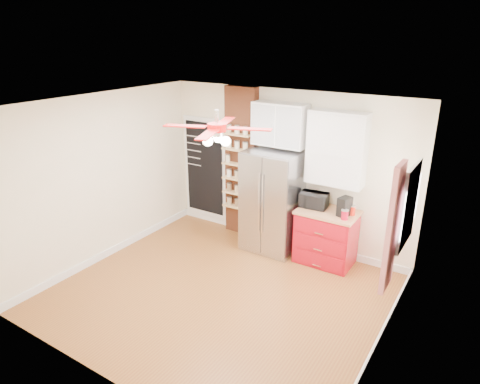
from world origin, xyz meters
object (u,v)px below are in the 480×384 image
Objects in this scene: red_cabinet at (326,237)px; pantry_jar_oats at (228,159)px; toaster_oven at (314,200)px; fridge at (272,201)px; canister_left at (345,215)px; ceiling_fan at (217,128)px; coffee_maker at (344,207)px.

red_cabinet is 2.20m from pantry_jar_oats.
toaster_oven is at bearing 172.73° from red_cabinet.
red_cabinet is at bearing 2.95° from fridge.
toaster_oven is 3.09× the size of canister_left.
canister_left is 2.35m from pantry_jar_oats.
pantry_jar_oats is at bearing 120.44° from ceiling_fan.
red_cabinet is at bearing -2.72° from pantry_jar_oats.
toaster_oven is (0.71, 0.08, 0.15)m from fridge.
fridge reaches higher than canister_left.
toaster_oven is (-0.26, 0.03, 0.57)m from red_cabinet.
pantry_jar_oats is (-0.99, 0.14, 0.56)m from fridge.
ceiling_fan is 2.44m from canister_left.
coffee_maker is at bearing 113.67° from canister_left.
red_cabinet is (0.97, 0.05, -0.42)m from fridge.
ceiling_fan reaches higher than pantry_jar_oats.
toaster_oven reaches higher than canister_left.
toaster_oven is 0.54m from coffee_maker.
canister_left is (1.25, 1.51, -1.45)m from ceiling_fan.
red_cabinet is 0.67× the size of ceiling_fan.
ceiling_fan is 2.31m from toaster_oven.
fridge is 1.15m from pantry_jar_oats.
coffee_maker is 0.16m from canister_left.
canister_left reaches higher than red_cabinet.
ceiling_fan is 3.22× the size of toaster_oven.
canister_left is (1.30, -0.12, 0.10)m from fridge.
canister_left is at bearing -5.09° from fridge.
coffee_maker is 2.34× the size of pantry_jar_oats.
pantry_jar_oats is (-2.23, 0.13, 0.39)m from coffee_maker.
pantry_jar_oats reaches higher than toaster_oven.
fridge is 12.40× the size of canister_left.
coffee_maker is at bearing -13.20° from toaster_oven.
toaster_oven is at bearing 161.35° from canister_left.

